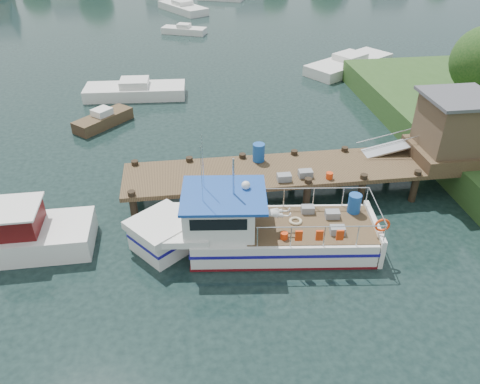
{
  "coord_description": "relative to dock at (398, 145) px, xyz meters",
  "views": [
    {
      "loc": [
        -3.25,
        -17.94,
        12.01
      ],
      "look_at": [
        -1.0,
        -1.5,
        1.3
      ],
      "focal_mm": 35.0,
      "sensor_mm": 36.0,
      "label": 1
    }
  ],
  "objects": [
    {
      "name": "moored_d",
      "position": [
        -8.6,
        40.39,
        -1.77
      ],
      "size": [
        5.85,
        7.69,
        1.26
      ],
      "rotation": [
        0.0,
        0.0,
        -0.01
      ],
      "color": "silver",
      "rests_on": "ground"
    },
    {
      "name": "moored_a",
      "position": [
        -12.73,
        13.53,
        -1.78
      ],
      "size": [
        6.91,
        2.7,
        1.25
      ],
      "rotation": [
        0.0,
        0.0,
        -0.41
      ],
      "color": "silver",
      "rests_on": "ground"
    },
    {
      "name": "dock",
      "position": [
        0.0,
        0.0,
        0.0
      ],
      "size": [
        16.6,
        3.0,
        4.78
      ],
      "color": "#4B3823",
      "rests_on": "ground"
    },
    {
      "name": "lobster_boat",
      "position": [
        -7.36,
        -3.61,
        -1.37
      ],
      "size": [
        10.0,
        3.85,
        4.81
      ],
      "rotation": [
        0.0,
        0.0,
        -0.11
      ],
      "color": "silver",
      "rests_on": "ground"
    },
    {
      "name": "moored_b",
      "position": [
        -8.8,
        30.19,
        -1.88
      ],
      "size": [
        4.58,
        3.0,
        0.96
      ],
      "rotation": [
        0.0,
        0.0,
        0.23
      ],
      "color": "silver",
      "rests_on": "ground"
    },
    {
      "name": "ground_plane",
      "position": [
        -6.51,
        -0.01,
        -2.24
      ],
      "size": [
        160.0,
        160.0,
        0.0
      ],
      "primitive_type": "plane",
      "color": "black"
    },
    {
      "name": "moored_rowboat",
      "position": [
        -14.42,
        9.02,
        -1.84
      ],
      "size": [
        3.48,
        3.57,
        1.08
      ],
      "rotation": [
        0.0,
        0.0,
        0.29
      ],
      "color": "#4B3823",
      "rests_on": "ground"
    },
    {
      "name": "moored_c",
      "position": [
        3.84,
        17.29,
        -1.78
      ],
      "size": [
        8.12,
        6.56,
        1.25
      ],
      "rotation": [
        0.0,
        0.0,
        0.4
      ],
      "color": "silver",
      "rests_on": "ground"
    }
  ]
}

